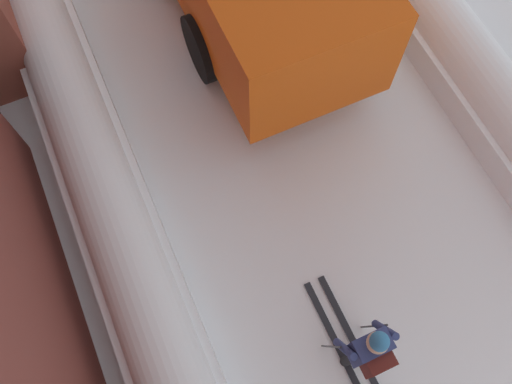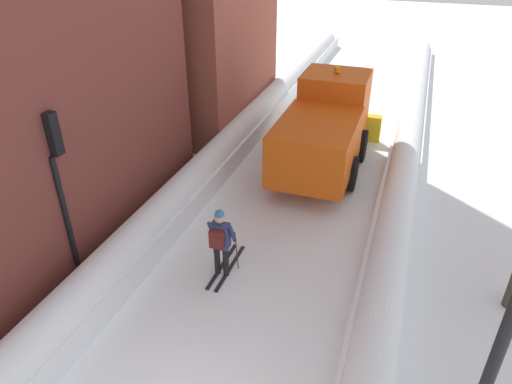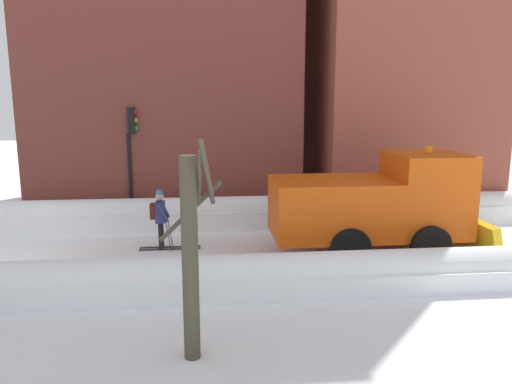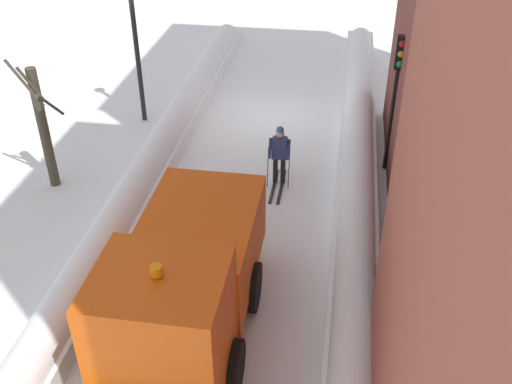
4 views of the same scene
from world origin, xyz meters
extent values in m
plane|color=white|center=(0.00, 10.00, 0.00)|extent=(80.00, 80.00, 0.00)
cube|color=white|center=(-2.96, 10.00, 0.32)|extent=(1.10, 36.00, 0.65)
cylinder|color=white|center=(-2.96, 10.00, 0.65)|extent=(0.90, 34.20, 0.90)
cube|color=white|center=(2.96, 10.00, 0.26)|extent=(1.10, 36.00, 0.51)
cylinder|color=white|center=(2.96, 10.00, 0.51)|extent=(0.90, 34.20, 0.90)
cube|color=#DB510F|center=(0.33, 8.98, 1.40)|extent=(2.30, 3.40, 1.60)
cube|color=#DB510F|center=(0.33, 11.68, 1.75)|extent=(2.20, 2.00, 2.30)
cube|color=black|center=(0.33, 12.64, 2.26)|extent=(1.85, 0.06, 1.01)
cylinder|color=orange|center=(0.33, 11.68, 3.02)|extent=(0.20, 0.20, 0.18)
cylinder|color=black|center=(-0.82, 11.38, 0.55)|extent=(0.25, 1.10, 1.10)
cylinder|color=black|center=(1.48, 11.38, 0.55)|extent=(0.25, 1.10, 1.10)
cylinder|color=black|center=(-0.82, 9.18, 0.55)|extent=(0.25, 1.10, 1.10)
cylinder|color=black|center=(1.48, 9.18, 0.55)|extent=(0.25, 1.10, 1.10)
cylinder|color=black|center=(-0.87, 4.08, 0.41)|extent=(0.14, 0.14, 0.82)
cylinder|color=black|center=(-0.65, 4.08, 0.41)|extent=(0.14, 0.14, 0.82)
cube|color=navy|center=(-0.76, 4.08, 1.13)|extent=(0.42, 0.26, 0.62)
cube|color=#591E19|center=(-0.76, 3.87, 1.16)|extent=(0.32, 0.16, 0.44)
sphere|color=tan|center=(-0.76, 4.08, 1.60)|extent=(0.24, 0.24, 0.24)
sphere|color=teal|center=(-0.76, 4.08, 1.70)|extent=(0.22, 0.22, 0.22)
cylinder|color=navy|center=(-1.02, 4.18, 1.16)|extent=(0.09, 0.33, 0.56)
cylinder|color=navy|center=(-0.50, 4.18, 1.16)|extent=(0.09, 0.33, 0.56)
cube|color=black|center=(-0.87, 4.33, 0.01)|extent=(0.09, 1.80, 0.03)
cube|color=black|center=(-0.65, 4.33, 0.01)|extent=(0.09, 1.80, 0.03)
cylinder|color=#262628|center=(-1.06, 4.30, 0.60)|extent=(0.02, 0.19, 1.19)
cylinder|color=#262628|center=(-0.46, 4.30, 0.60)|extent=(0.02, 0.19, 1.19)
cylinder|color=black|center=(-3.81, 2.79, 1.61)|extent=(0.12, 0.12, 3.22)
cube|color=black|center=(-3.81, 2.93, 3.67)|extent=(0.28, 0.24, 0.90)
sphere|color=red|center=(-3.81, 3.06, 3.95)|extent=(0.18, 0.18, 0.18)
sphere|color=gold|center=(-3.81, 3.06, 3.67)|extent=(0.18, 0.18, 0.18)
sphere|color=green|center=(-3.81, 3.06, 3.39)|extent=(0.18, 0.18, 0.18)
cylinder|color=black|center=(4.35, 0.77, 2.39)|extent=(0.16, 0.16, 4.78)
cylinder|color=#403B2D|center=(5.61, 5.17, 1.77)|extent=(0.28, 0.28, 3.53)
cylinder|color=#403B2D|center=(5.25, 5.18, 2.53)|extent=(0.10, 1.11, 1.07)
cylinder|color=#403B2D|center=(5.59, 5.35, 3.18)|extent=(0.59, 0.15, 0.95)
cylinder|color=#403B2D|center=(5.67, 5.49, 3.24)|extent=(0.96, 0.25, 1.20)
camera|label=1|loc=(-2.22, 3.97, 7.42)|focal=37.46mm
camera|label=2|loc=(2.86, -3.86, 7.36)|focal=32.80mm
camera|label=3|loc=(13.55, 5.49, 4.46)|focal=34.51mm
camera|label=4|loc=(-2.33, 18.47, 9.23)|focal=41.43mm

